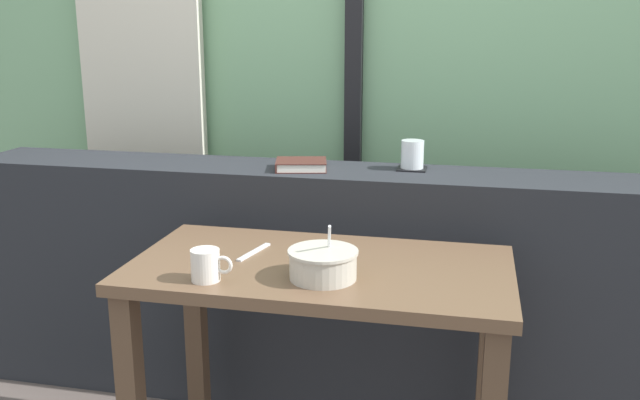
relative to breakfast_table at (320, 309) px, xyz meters
The scene contains 11 objects.
outdoor_backdrop 1.40m from the breakfast_table, 91.55° to the left, with size 4.80×0.08×2.80m, color #7AAD7F.
curtain_left_panel 1.61m from the breakfast_table, 134.63° to the left, with size 0.56×0.06×2.50m, color beige.
window_divider_post 1.29m from the breakfast_table, 95.14° to the left, with size 0.07×0.05×2.60m, color black.
dark_console_ledge 0.56m from the breakfast_table, 93.28° to the left, with size 2.80×0.32×0.89m, color #23262B.
breakfast_table is the anchor object (origin of this frame).
coaster_square 0.70m from the breakfast_table, 71.85° to the left, with size 0.10×0.10×0.01m, color black.
juice_glass 0.72m from the breakfast_table, 71.85° to the left, with size 0.08×0.08×0.10m.
closed_book 0.63m from the breakfast_table, 109.68° to the left, with size 0.20×0.18×0.03m.
soup_bowl 0.21m from the breakfast_table, 73.55° to the right, with size 0.19×0.19×0.16m.
fork_utensil 0.26m from the breakfast_table, 166.91° to the left, with size 0.02×0.17×0.01m, color silver.
ceramic_mug 0.37m from the breakfast_table, 143.86° to the right, with size 0.11×0.08×0.08m.
Camera 1 is at (0.43, -1.78, 1.39)m, focal length 38.81 mm.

